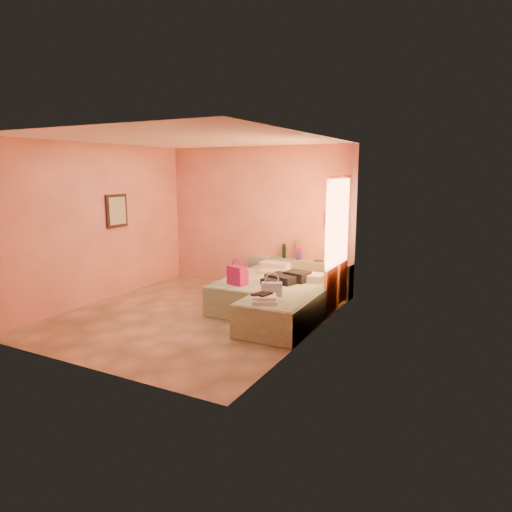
{
  "coord_description": "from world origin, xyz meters",
  "views": [
    {
      "loc": [
        4.21,
        -5.84,
        2.32
      ],
      "look_at": [
        0.7,
        0.85,
        0.91
      ],
      "focal_mm": 32.0,
      "sensor_mm": 36.0,
      "label": 1
    }
  ],
  "objects_px": {
    "headboard_ledge": "(299,277)",
    "magenta_handbag": "(237,275)",
    "towel_stack": "(265,299)",
    "bed_left": "(256,290)",
    "green_book": "(319,261)",
    "blue_handbag": "(272,289)",
    "water_bottle": "(284,251)",
    "bed_right": "(288,307)",
    "flower_vase": "(337,257)"
  },
  "relations": [
    {
      "from": "water_bottle",
      "to": "magenta_handbag",
      "type": "distance_m",
      "value": 1.76
    },
    {
      "from": "bed_right",
      "to": "green_book",
      "type": "xyz_separation_m",
      "value": [
        -0.15,
        1.72,
        0.41
      ]
    },
    {
      "from": "blue_handbag",
      "to": "magenta_handbag",
      "type": "bearing_deg",
      "value": 132.03
    },
    {
      "from": "blue_handbag",
      "to": "towel_stack",
      "type": "distance_m",
      "value": 0.39
    },
    {
      "from": "blue_handbag",
      "to": "bed_right",
      "type": "bearing_deg",
      "value": 45.56
    },
    {
      "from": "water_bottle",
      "to": "headboard_ledge",
      "type": "bearing_deg",
      "value": -10.56
    },
    {
      "from": "bed_left",
      "to": "green_book",
      "type": "bearing_deg",
      "value": 53.54
    },
    {
      "from": "towel_stack",
      "to": "bed_left",
      "type": "bearing_deg",
      "value": 121.83
    },
    {
      "from": "flower_vase",
      "to": "blue_handbag",
      "type": "relative_size",
      "value": 0.84
    },
    {
      "from": "bed_left",
      "to": "flower_vase",
      "type": "xyz_separation_m",
      "value": [
        1.13,
        1.01,
        0.53
      ]
    },
    {
      "from": "water_bottle",
      "to": "flower_vase",
      "type": "relative_size",
      "value": 1.03
    },
    {
      "from": "magenta_handbag",
      "to": "blue_handbag",
      "type": "xyz_separation_m",
      "value": [
        0.79,
        -0.35,
        -0.05
      ]
    },
    {
      "from": "bed_left",
      "to": "water_bottle",
      "type": "height_order",
      "value": "water_bottle"
    },
    {
      "from": "bed_left",
      "to": "towel_stack",
      "type": "relative_size",
      "value": 5.71
    },
    {
      "from": "magenta_handbag",
      "to": "towel_stack",
      "type": "distance_m",
      "value": 1.14
    },
    {
      "from": "bed_left",
      "to": "towel_stack",
      "type": "bearing_deg",
      "value": -59.47
    },
    {
      "from": "bed_left",
      "to": "green_book",
      "type": "distance_m",
      "value": 1.37
    },
    {
      "from": "headboard_ledge",
      "to": "blue_handbag",
      "type": "bearing_deg",
      "value": -78.89
    },
    {
      "from": "blue_handbag",
      "to": "towel_stack",
      "type": "xyz_separation_m",
      "value": [
        0.08,
        -0.38,
        -0.05
      ]
    },
    {
      "from": "bed_left",
      "to": "towel_stack",
      "type": "distance_m",
      "value": 1.64
    },
    {
      "from": "bed_left",
      "to": "green_book",
      "type": "relative_size",
      "value": 12.67
    },
    {
      "from": "water_bottle",
      "to": "towel_stack",
      "type": "distance_m",
      "value": 2.63
    },
    {
      "from": "headboard_ledge",
      "to": "towel_stack",
      "type": "relative_size",
      "value": 5.86
    },
    {
      "from": "magenta_handbag",
      "to": "towel_stack",
      "type": "relative_size",
      "value": 0.94
    },
    {
      "from": "bed_right",
      "to": "water_bottle",
      "type": "xyz_separation_m",
      "value": [
        -0.88,
        1.77,
        0.53
      ]
    },
    {
      "from": "blue_handbag",
      "to": "towel_stack",
      "type": "height_order",
      "value": "blue_handbag"
    },
    {
      "from": "magenta_handbag",
      "to": "green_book",
      "type": "bearing_deg",
      "value": 82.89
    },
    {
      "from": "bed_left",
      "to": "blue_handbag",
      "type": "height_order",
      "value": "blue_handbag"
    },
    {
      "from": "headboard_ledge",
      "to": "magenta_handbag",
      "type": "relative_size",
      "value": 6.25
    },
    {
      "from": "bed_left",
      "to": "magenta_handbag",
      "type": "xyz_separation_m",
      "value": [
        -0.01,
        -0.64,
        0.4
      ]
    },
    {
      "from": "headboard_ledge",
      "to": "bed_left",
      "type": "xyz_separation_m",
      "value": [
        -0.38,
        -1.05,
        -0.08
      ]
    },
    {
      "from": "flower_vase",
      "to": "bed_right",
      "type": "bearing_deg",
      "value": -98.01
    },
    {
      "from": "bed_left",
      "to": "blue_handbag",
      "type": "bearing_deg",
      "value": -53.19
    },
    {
      "from": "bed_left",
      "to": "blue_handbag",
      "type": "distance_m",
      "value": 1.3
    },
    {
      "from": "water_bottle",
      "to": "towel_stack",
      "type": "xyz_separation_m",
      "value": [
        0.83,
        -2.49,
        -0.23
      ]
    },
    {
      "from": "flower_vase",
      "to": "magenta_handbag",
      "type": "distance_m",
      "value": 2.01
    },
    {
      "from": "bed_left",
      "to": "bed_right",
      "type": "xyz_separation_m",
      "value": [
        0.9,
        -0.65,
        0.0
      ]
    },
    {
      "from": "water_bottle",
      "to": "blue_handbag",
      "type": "height_order",
      "value": "water_bottle"
    },
    {
      "from": "headboard_ledge",
      "to": "green_book",
      "type": "relative_size",
      "value": 12.99
    },
    {
      "from": "magenta_handbag",
      "to": "towel_stack",
      "type": "xyz_separation_m",
      "value": [
        0.86,
        -0.73,
        -0.1
      ]
    },
    {
      "from": "bed_left",
      "to": "headboard_ledge",
      "type": "bearing_deg",
      "value": 69.05
    },
    {
      "from": "headboard_ledge",
      "to": "water_bottle",
      "type": "bearing_deg",
      "value": 169.44
    },
    {
      "from": "green_book",
      "to": "blue_handbag",
      "type": "xyz_separation_m",
      "value": [
        0.02,
        -2.06,
        -0.06
      ]
    },
    {
      "from": "bed_right",
      "to": "magenta_handbag",
      "type": "height_order",
      "value": "magenta_handbag"
    },
    {
      "from": "green_book",
      "to": "flower_vase",
      "type": "height_order",
      "value": "flower_vase"
    },
    {
      "from": "headboard_ledge",
      "to": "magenta_handbag",
      "type": "xyz_separation_m",
      "value": [
        -0.39,
        -1.69,
        0.33
      ]
    },
    {
      "from": "bed_right",
      "to": "blue_handbag",
      "type": "xyz_separation_m",
      "value": [
        -0.12,
        -0.34,
        0.35
      ]
    },
    {
      "from": "water_bottle",
      "to": "blue_handbag",
      "type": "distance_m",
      "value": 2.24
    },
    {
      "from": "bed_left",
      "to": "flower_vase",
      "type": "height_order",
      "value": "flower_vase"
    },
    {
      "from": "towel_stack",
      "to": "bed_right",
      "type": "bearing_deg",
      "value": 86.17
    }
  ]
}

